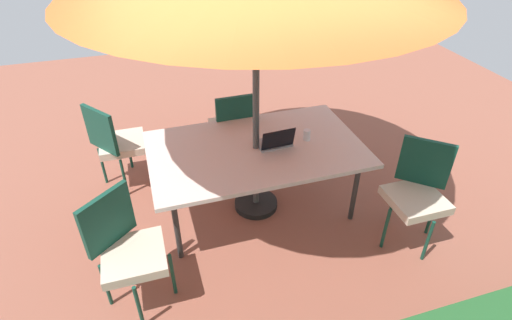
{
  "coord_description": "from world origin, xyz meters",
  "views": [
    {
      "loc": [
        0.95,
        3.07,
        2.83
      ],
      "look_at": [
        0.0,
        0.0,
        0.58
      ],
      "focal_mm": 28.72,
      "sensor_mm": 36.0,
      "label": 1
    }
  ],
  "objects_px": {
    "cup": "(307,135)",
    "chair_south": "(233,126)",
    "chair_northeast": "(127,247)",
    "dining_table": "(256,151)",
    "chair_southeast": "(116,141)",
    "laptop": "(275,142)",
    "chair_northwest": "(418,190)"
  },
  "relations": [
    {
      "from": "cup",
      "to": "chair_south",
      "type": "bearing_deg",
      "value": -54.31
    },
    {
      "from": "chair_northeast",
      "to": "cup",
      "type": "xyz_separation_m",
      "value": [
        -1.75,
        -0.75,
        0.23
      ]
    },
    {
      "from": "dining_table",
      "to": "cup",
      "type": "relative_size",
      "value": 18.97
    },
    {
      "from": "chair_southeast",
      "to": "chair_northeast",
      "type": "xyz_separation_m",
      "value": [
        -0.03,
        1.56,
        0.0
      ]
    },
    {
      "from": "dining_table",
      "to": "cup",
      "type": "distance_m",
      "value": 0.52
    },
    {
      "from": "cup",
      "to": "chair_northeast",
      "type": "bearing_deg",
      "value": 23.11
    },
    {
      "from": "dining_table",
      "to": "chair_southeast",
      "type": "relative_size",
      "value": 2.04
    },
    {
      "from": "chair_south",
      "to": "cup",
      "type": "xyz_separation_m",
      "value": [
        -0.54,
        0.75,
        0.23
      ]
    },
    {
      "from": "chair_northeast",
      "to": "cup",
      "type": "relative_size",
      "value": 9.3
    },
    {
      "from": "chair_southeast",
      "to": "chair_northeast",
      "type": "distance_m",
      "value": 1.56
    },
    {
      "from": "chair_southeast",
      "to": "cup",
      "type": "height_order",
      "value": "chair_southeast"
    },
    {
      "from": "chair_northeast",
      "to": "chair_south",
      "type": "relative_size",
      "value": 1.0
    },
    {
      "from": "chair_northeast",
      "to": "laptop",
      "type": "xyz_separation_m",
      "value": [
        -1.42,
        -0.73,
        0.22
      ]
    },
    {
      "from": "chair_south",
      "to": "chair_northwest",
      "type": "height_order",
      "value": "same"
    },
    {
      "from": "chair_northwest",
      "to": "cup",
      "type": "bearing_deg",
      "value": 173.45
    },
    {
      "from": "dining_table",
      "to": "chair_southeast",
      "type": "distance_m",
      "value": 1.51
    },
    {
      "from": "chair_southeast",
      "to": "laptop",
      "type": "bearing_deg",
      "value": -156.26
    },
    {
      "from": "chair_northwest",
      "to": "laptop",
      "type": "bearing_deg",
      "value": -175.44
    },
    {
      "from": "chair_south",
      "to": "cup",
      "type": "bearing_deg",
      "value": 124.9
    },
    {
      "from": "chair_northwest",
      "to": "laptop",
      "type": "height_order",
      "value": "chair_northwest"
    },
    {
      "from": "chair_northeast",
      "to": "chair_northwest",
      "type": "xyz_separation_m",
      "value": [
        -2.48,
        0.06,
        0.0
      ]
    },
    {
      "from": "dining_table",
      "to": "chair_south",
      "type": "distance_m",
      "value": 0.75
    },
    {
      "from": "cup",
      "to": "dining_table",
      "type": "bearing_deg",
      "value": -1.45
    },
    {
      "from": "dining_table",
      "to": "chair_northwest",
      "type": "height_order",
      "value": "chair_northwest"
    },
    {
      "from": "chair_northwest",
      "to": "chair_south",
      "type": "bearing_deg",
      "value": 170.56
    },
    {
      "from": "chair_northeast",
      "to": "laptop",
      "type": "distance_m",
      "value": 1.62
    },
    {
      "from": "dining_table",
      "to": "chair_south",
      "type": "xyz_separation_m",
      "value": [
        0.03,
        -0.74,
        -0.13
      ]
    },
    {
      "from": "dining_table",
      "to": "laptop",
      "type": "distance_m",
      "value": 0.2
    },
    {
      "from": "chair_southeast",
      "to": "laptop",
      "type": "xyz_separation_m",
      "value": [
        -1.46,
        0.83,
        0.22
      ]
    },
    {
      "from": "chair_northeast",
      "to": "chair_northwest",
      "type": "height_order",
      "value": "same"
    },
    {
      "from": "dining_table",
      "to": "chair_northwest",
      "type": "distance_m",
      "value": 1.49
    },
    {
      "from": "chair_southeast",
      "to": "dining_table",
      "type": "bearing_deg",
      "value": -158.69
    }
  ]
}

